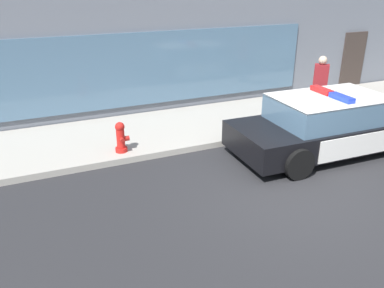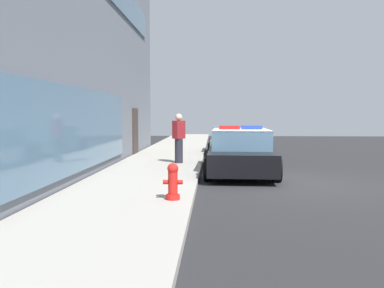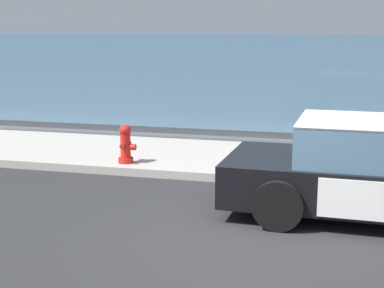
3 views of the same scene
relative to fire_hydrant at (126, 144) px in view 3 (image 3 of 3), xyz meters
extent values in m
plane|color=#262628|center=(2.74, -2.96, -0.50)|extent=(48.00, 48.00, 0.00)
cube|color=#A39E93|center=(2.74, 1.09, -0.43)|extent=(48.00, 2.96, 0.15)
cube|color=slate|center=(0.08, 2.59, 0.95)|extent=(13.37, 0.08, 2.10)
cube|color=silver|center=(3.04, -1.58, 0.16)|extent=(1.46, 1.88, 0.05)
cylinder|color=black|center=(3.16, -0.65, -0.16)|extent=(0.69, 0.24, 0.68)
cylinder|color=black|center=(3.11, -2.52, -0.16)|extent=(0.69, 0.24, 0.68)
cylinder|color=red|center=(-0.01, 0.00, -0.30)|extent=(0.28, 0.28, 0.10)
cylinder|color=red|center=(-0.01, 0.00, -0.03)|extent=(0.19, 0.19, 0.45)
sphere|color=red|center=(-0.01, 0.00, 0.26)|extent=(0.22, 0.22, 0.22)
cylinder|color=#B21E19|center=(-0.01, 0.00, 0.34)|extent=(0.06, 0.06, 0.05)
cylinder|color=#B21E19|center=(-0.01, -0.15, 0.00)|extent=(0.09, 0.10, 0.09)
cylinder|color=#B21E19|center=(-0.01, 0.14, 0.00)|extent=(0.09, 0.10, 0.09)
cylinder|color=#B21E19|center=(0.14, 0.00, -0.04)|extent=(0.10, 0.12, 0.12)
camera|label=1|loc=(-1.89, -8.38, 3.42)|focal=36.88mm
camera|label=2|loc=(-7.85, -0.80, 1.33)|focal=37.73mm
camera|label=3|loc=(3.85, -9.78, 2.12)|focal=53.57mm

